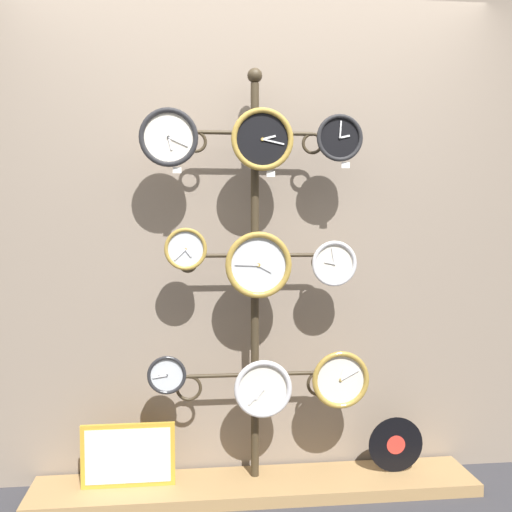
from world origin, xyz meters
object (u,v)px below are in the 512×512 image
object	(u,v)px
clock_middle_right	(334,263)
clock_bottom_right	(340,380)
clock_middle_center	(259,265)
picture_frame	(128,455)
clock_top_center	(262,139)
vinyl_record	(396,445)
clock_bottom_left	(167,375)
clock_bottom_center	(263,389)
clock_top_right	(339,138)
clock_middle_left	(186,249)
clock_top_left	(169,137)
display_stand	(255,353)

from	to	relation	value
clock_middle_right	clock_bottom_right	xyz separation A→B (m)	(0.03, -0.03, -0.57)
clock_middle_center	picture_frame	xyz separation A→B (m)	(-0.63, 0.03, -0.92)
clock_top_center	clock_middle_center	bearing A→B (deg)	155.39
clock_middle_center	clock_top_center	bearing A→B (deg)	-24.61
clock_top_center	vinyl_record	world-z (taller)	clock_top_center
clock_bottom_left	picture_frame	world-z (taller)	clock_bottom_left
clock_bottom_left	clock_bottom_center	world-z (taller)	clock_bottom_left
clock_top_right	clock_middle_left	xyz separation A→B (m)	(-0.74, -0.00, -0.53)
clock_top_right	clock_middle_left	distance (m)	0.91
picture_frame	clock_middle_right	bearing A→B (deg)	-1.09
picture_frame	clock_top_left	bearing A→B (deg)	-10.95
clock_middle_center	vinyl_record	size ratio (longest dim) A/B	1.13
clock_bottom_center	vinyl_record	world-z (taller)	clock_bottom_center
clock_top_center	clock_bottom_left	xyz separation A→B (m)	(-0.46, 0.02, -1.12)
clock_middle_center	clock_bottom_right	xyz separation A→B (m)	(0.41, -0.01, -0.57)
clock_top_center	clock_middle_left	distance (m)	0.63
clock_top_center	clock_bottom_right	xyz separation A→B (m)	(0.39, -0.00, -1.17)
clock_top_center	clock_top_right	xyz separation A→B (m)	(0.38, 0.01, 0.01)
clock_middle_center	clock_middle_right	distance (m)	0.38
clock_bottom_center	picture_frame	distance (m)	0.73
clock_top_center	clock_top_right	bearing A→B (deg)	1.15
clock_bottom_right	clock_middle_left	bearing A→B (deg)	179.32
clock_middle_right	clock_top_left	bearing A→B (deg)	-178.46
clock_bottom_center	clock_bottom_right	xyz separation A→B (m)	(0.38, -0.01, 0.04)
clock_top_left	clock_middle_left	world-z (taller)	clock_top_left
display_stand	clock_middle_right	bearing A→B (deg)	-11.02
clock_top_center	clock_bottom_left	bearing A→B (deg)	176.89
clock_top_left	clock_top_right	bearing A→B (deg)	0.39
clock_middle_left	clock_middle_center	xyz separation A→B (m)	(0.35, 0.00, -0.08)
clock_bottom_center	picture_frame	size ratio (longest dim) A/B	0.63
picture_frame	clock_bottom_right	bearing A→B (deg)	-2.48
clock_middle_left	vinyl_record	world-z (taller)	clock_middle_left
clock_middle_center	vinyl_record	world-z (taller)	clock_middle_center
clock_middle_left	clock_bottom_left	distance (m)	0.61
display_stand	picture_frame	distance (m)	0.78
clock_middle_left	clock_bottom_center	world-z (taller)	clock_middle_left
clock_top_left	clock_bottom_left	distance (m)	1.13
display_stand	clock_top_left	world-z (taller)	display_stand
clock_top_right	clock_middle_left	size ratio (longest dim) A/B	1.13
clock_middle_center	picture_frame	bearing A→B (deg)	176.87
clock_top_right	clock_bottom_right	xyz separation A→B (m)	(0.01, -0.01, -1.18)
clock_middle_right	vinyl_record	bearing A→B (deg)	5.66
clock_top_left	clock_middle_left	distance (m)	0.53
clock_middle_left	clock_top_right	bearing A→B (deg)	0.08
display_stand	clock_bottom_right	xyz separation A→B (m)	(0.41, -0.10, -0.12)
display_stand	clock_bottom_center	distance (m)	0.18
clock_middle_right	display_stand	bearing A→B (deg)	168.98
clock_bottom_right	clock_middle_right	bearing A→B (deg)	140.10
clock_top_center	clock_bottom_center	xyz separation A→B (m)	(0.00, 0.01, -1.20)
clock_bottom_left	clock_middle_right	bearing A→B (deg)	-0.11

